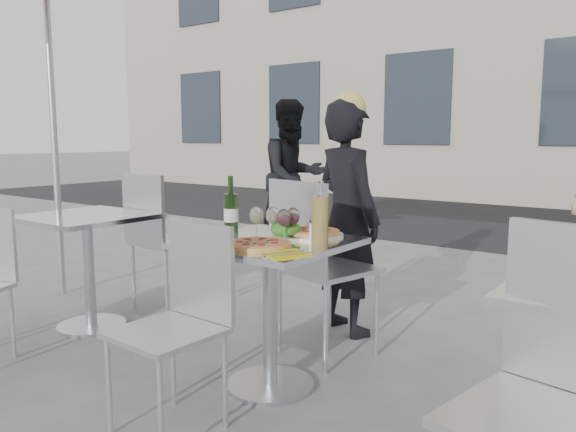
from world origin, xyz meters
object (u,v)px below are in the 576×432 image
Objects in this scene: chair_far at (314,255)px; wine_bottle at (231,210)px; pedestrian_a at (293,176)px; wineglass_red_a at (284,219)px; wineglass_white_b at (273,216)px; main_table at (270,282)px; side_chair_rnear at (563,378)px; sugar_shaker at (316,231)px; wineglass_white_a at (257,216)px; wineglass_red_b at (293,217)px; napkin_left at (201,239)px; napkin_right at (286,254)px; pizza_far at (312,233)px; side_table_left at (88,247)px; pizza_near at (258,244)px; woman_diner at (347,218)px; carafe at (320,218)px; salad_plate at (286,231)px; chair_near at (182,308)px; side_chair_lfar at (159,231)px.

wine_bottle is at bearing 68.22° from chair_far.
wineglass_red_a is at bearing -122.95° from pedestrian_a.
chair_far reaches higher than wineglass_red_a.
wine_bottle reaches higher than wineglass_white_b.
side_chair_rnear is at bearing -18.86° from main_table.
wineglass_white_a is at bearing -161.79° from sugar_shaker.
chair_far is 0.46m from wineglass_red_b.
wine_bottle is at bearing 71.61° from napkin_left.
chair_far is 0.69m from napkin_left.
napkin_right is (0.54, -0.03, 0.00)m from napkin_left.
wineglass_red_b is (-0.02, -0.14, 0.09)m from pizza_far.
wineglass_white_b is at bearing 170.20° from side_chair_rnear.
side_table_left is 3.11× the size of napkin_left.
wine_bottle is (-0.31, 0.06, 0.32)m from main_table.
chair_far is 0.47m from wineglass_white_b.
wine_bottle reaches higher than pizza_near.
woman_diner reaches higher than side_chair_rnear.
side_chair_rnear reaches higher than main_table.
napkin_left is at bearing -135.20° from wineglass_white_a.
carafe reaches higher than pizza_near.
salad_plate is 2.06× the size of sugar_shaker.
wineglass_red_a is (-0.13, -0.08, 0.06)m from sugar_shaker.
wine_bottle is 0.39m from wineglass_red_b.
side_table_left is at bearing -179.72° from wineglass_red_a.
chair_near is 0.60m from wineglass_white_a.
side_chair_lfar is 1.67m from sugar_shaker.
wineglass_white_b reaches higher than side_table_left.
chair_far is 0.61× the size of pedestrian_a.
main_table is 4.76× the size of wineglass_red_a.
salad_plate is at bearing 168.36° from side_chair_lfar.
chair_far is at bearing 94.09° from main_table.
pedestrian_a is at bearing 92.40° from napkin_left.
salad_plate is 0.42m from napkin_left.
pedestrian_a is 3.32m from pizza_far.
side_chair_rnear is (2.90, -0.48, 0.05)m from side_table_left.
carafe reaches higher than side_chair_lfar.
main_table is 0.33m from pizza_far.
carafe is at bearing 164.75° from side_chair_rnear.
napkin_left is at bearing -136.09° from salad_plate.
wine_bottle is 0.29m from wineglass_white_b.
side_table_left is 2.94m from side_chair_rnear.
wine_bottle reaches higher than main_table.
side_table_left is 3.08× the size of napkin_right.
pizza_near is (1.45, -0.66, 0.17)m from side_chair_lfar.
pizza_near is 0.32m from carafe.
wine_bottle reaches higher than wineglass_red_a.
pizza_near is at bearing -5.73° from side_table_left.
wineglass_white_b is (0.07, 0.54, 0.34)m from chair_near.
napkin_left is at bearing -149.19° from sugar_shaker.
pedestrian_a is 3.45m from napkin_left.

